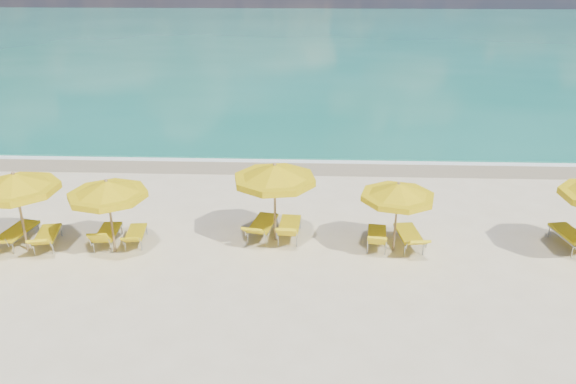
{
  "coord_description": "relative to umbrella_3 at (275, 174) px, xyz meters",
  "views": [
    {
      "loc": [
        0.69,
        -15.05,
        8.09
      ],
      "look_at": [
        0.0,
        1.5,
        1.2
      ],
      "focal_mm": 35.0,
      "sensor_mm": 36.0,
      "label": 1
    }
  ],
  "objects": [
    {
      "name": "ocean",
      "position": [
        0.36,
        47.5,
        -2.17
      ],
      "size": [
        120.0,
        80.0,
        0.3
      ],
      "primitive_type": "cube",
      "color": "#136B59",
      "rests_on": "ground"
    },
    {
      "name": "lounger_3_right",
      "position": [
        0.43,
        0.16,
        -1.94
      ],
      "size": [
        0.74,
        1.93,
        0.87
      ],
      "rotation": [
        0.0,
        0.0,
        -0.06
      ],
      "color": "#A5A8AD",
      "rests_on": "ground"
    },
    {
      "name": "lounger_1_right",
      "position": [
        -6.88,
        -0.71,
        -1.96
      ],
      "size": [
        0.93,
        1.88,
        0.77
      ],
      "rotation": [
        0.0,
        0.0,
        0.2
      ],
      "color": "#A5A8AD",
      "rests_on": "ground"
    },
    {
      "name": "whitecap_near",
      "position": [
        -5.64,
        16.5,
        -2.17
      ],
      "size": [
        14.0,
        0.36,
        0.05
      ],
      "primitive_type": "cube",
      "color": "white",
      "rests_on": "ground"
    },
    {
      "name": "lounger_2_right",
      "position": [
        -4.26,
        -0.41,
        -1.98
      ],
      "size": [
        0.72,
        1.66,
        0.69
      ],
      "rotation": [
        0.0,
        0.0,
        0.12
      ],
      "color": "#A5A8AD",
      "rests_on": "ground"
    },
    {
      "name": "lounger_4_left",
      "position": [
        3.11,
        -0.27,
        -1.96
      ],
      "size": [
        0.76,
        1.73,
        0.8
      ],
      "rotation": [
        0.0,
        0.0,
        -0.12
      ],
      "color": "#A5A8AD",
      "rests_on": "ground"
    },
    {
      "name": "whitecap_far",
      "position": [
        8.36,
        23.5,
        -2.17
      ],
      "size": [
        18.0,
        0.3,
        0.05
      ],
      "primitive_type": "cube",
      "color": "white",
      "rests_on": "ground"
    },
    {
      "name": "umbrella_2",
      "position": [
        -4.74,
        -0.96,
        -0.19
      ],
      "size": [
        2.58,
        2.58,
        2.33
      ],
      "rotation": [
        0.0,
        0.0,
        0.13
      ],
      "color": "#9E7C4F",
      "rests_on": "ground"
    },
    {
      "name": "lounger_2_left",
      "position": [
        -5.1,
        -0.5,
        -1.95
      ],
      "size": [
        0.71,
        1.76,
        0.86
      ],
      "rotation": [
        0.0,
        0.0,
        0.07
      ],
      "color": "#A5A8AD",
      "rests_on": "ground"
    },
    {
      "name": "lounger_4_right",
      "position": [
        4.09,
        -0.27,
        -1.95
      ],
      "size": [
        0.83,
        1.96,
        0.79
      ],
      "rotation": [
        0.0,
        0.0,
        0.11
      ],
      "color": "#A5A8AD",
      "rests_on": "ground"
    },
    {
      "name": "ground_plane",
      "position": [
        0.36,
        -0.5,
        -2.17
      ],
      "size": [
        120.0,
        120.0,
        0.0
      ],
      "primitive_type": "plane",
      "color": "beige"
    },
    {
      "name": "umbrella_4",
      "position": [
        3.59,
        -0.53,
        -0.29
      ],
      "size": [
        2.47,
        2.47,
        2.21
      ],
      "rotation": [
        0.0,
        0.0,
        0.14
      ],
      "color": "#9E7C4F",
      "rests_on": "ground"
    },
    {
      "name": "lounger_1_left",
      "position": [
        -7.89,
        -0.62,
        -1.94
      ],
      "size": [
        0.92,
        2.1,
        0.77
      ],
      "rotation": [
        0.0,
        0.0,
        -0.14
      ],
      "color": "#A5A8AD",
      "rests_on": "ground"
    },
    {
      "name": "lounger_3_left",
      "position": [
        -0.42,
        0.24,
        -1.93
      ],
      "size": [
        1.03,
        2.06,
        0.84
      ],
      "rotation": [
        0.0,
        0.0,
        -0.2
      ],
      "color": "#A5A8AD",
      "rests_on": "ground"
    },
    {
      "name": "wet_sand_band",
      "position": [
        0.36,
        6.9,
        -2.17
      ],
      "size": [
        120.0,
        2.6,
        0.01
      ],
      "primitive_type": "cube",
      "color": "tan",
      "rests_on": "ground"
    },
    {
      "name": "umbrella_1",
      "position": [
        -7.4,
        -0.98,
        -0.03
      ],
      "size": [
        3.18,
        3.18,
        2.52
      ],
      "rotation": [
        0.0,
        0.0,
        0.35
      ],
      "color": "#9E7C4F",
      "rests_on": "ground"
    },
    {
      "name": "foam_line",
      "position": [
        0.36,
        7.7,
        -2.17
      ],
      "size": [
        120.0,
        1.2,
        0.03
      ],
      "primitive_type": "cube",
      "color": "white",
      "rests_on": "ground"
    },
    {
      "name": "lounger_5_left",
      "position": [
        8.97,
        -0.09,
        -1.93
      ],
      "size": [
        0.92,
        1.96,
        0.92
      ],
      "rotation": [
        0.0,
        0.0,
        0.16
      ],
      "color": "#A5A8AD",
      "rests_on": "ground"
    },
    {
      "name": "umbrella_3",
      "position": [
        0.0,
        0.0,
        0.0
      ],
      "size": [
        2.99,
        2.99,
        2.55
      ],
      "rotation": [
        0.0,
        0.0,
        -0.21
      ],
      "color": "#9E7C4F",
      "rests_on": "ground"
    }
  ]
}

